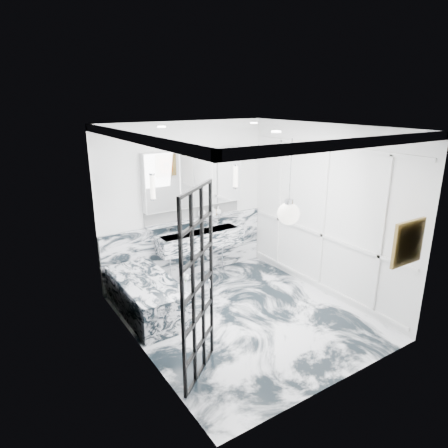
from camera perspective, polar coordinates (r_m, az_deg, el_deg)
floor at (r=6.23m, az=2.78°, el=-12.98°), size 3.60×3.60×0.00m
ceiling at (r=5.37m, az=3.24°, el=13.67°), size 3.60×3.60×0.00m
wall_back at (r=7.12m, az=-5.54°, el=3.17°), size 3.60×0.00×3.60m
wall_front at (r=4.42m, az=16.90°, el=-6.79°), size 3.60×0.00×3.60m
wall_left at (r=4.93m, az=-12.30°, el=-3.83°), size 0.00×3.60×3.60m
wall_right at (r=6.67m, az=14.20°, el=1.71°), size 0.00×3.60×3.60m
marble_clad_back at (r=7.36m, az=-5.25°, el=-3.48°), size 3.18×0.05×1.05m
marble_clad_left at (r=4.95m, az=-12.09°, el=-4.44°), size 0.02×3.56×2.68m
panel_molding at (r=6.69m, az=14.02°, el=0.87°), size 0.03×3.40×2.30m
soap_bottle_a at (r=7.32m, az=-1.86°, el=2.04°), size 0.10×0.10×0.22m
soap_bottle_b at (r=7.34m, az=-1.61°, el=1.93°), size 0.10×0.11×0.18m
soap_bottle_c at (r=7.40m, az=-0.85°, el=1.94°), size 0.15×0.15×0.15m
face_pot at (r=7.23m, az=-3.20°, el=1.52°), size 0.15×0.15×0.15m
amber_bottle at (r=7.38m, az=-1.21°, el=1.69°), size 0.04×0.04×0.10m
flower_vase at (r=5.77m, az=-5.69°, el=-8.79°), size 0.08×0.08×0.12m
crittall_door at (r=4.54m, az=-3.72°, el=-9.02°), size 0.71×0.59×2.27m
artwork at (r=5.29m, az=24.82°, el=-2.44°), size 0.46×0.04×0.46m
pendant_light at (r=4.62m, az=9.19°, el=1.46°), size 0.26×0.26×0.26m
trough_sink at (r=7.18m, az=-3.41°, el=-2.26°), size 1.60×0.45×0.30m
ledge at (r=7.21m, az=-4.11°, el=0.66°), size 1.90×0.14×0.04m
subway_tile at (r=7.22m, az=-4.38°, el=1.80°), size 1.90×0.03×0.23m
mirror_cabinet at (r=7.03m, az=-4.27°, el=6.53°), size 1.90×0.16×1.00m
sconce_left at (r=6.60m, az=-10.12°, el=5.22°), size 0.07×0.07×0.40m
sconce_right at (r=7.38m, az=1.72°, el=6.79°), size 0.07×0.07×0.40m
bathtub at (r=6.29m, az=-10.97°, el=-10.10°), size 0.75×1.65×0.55m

